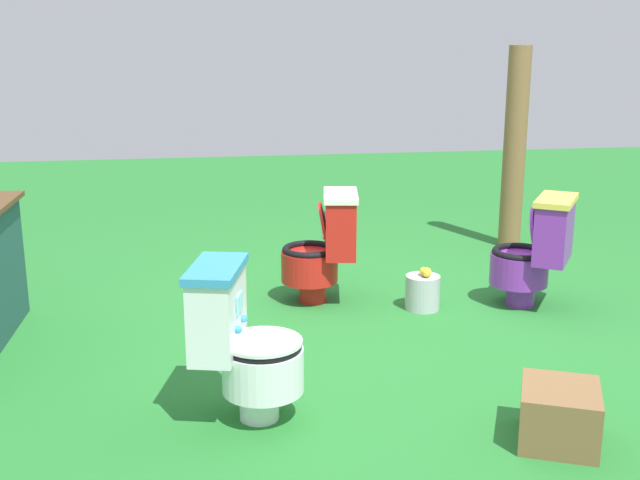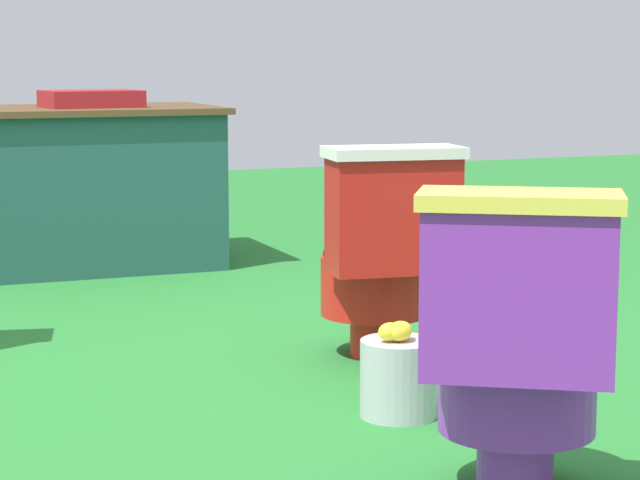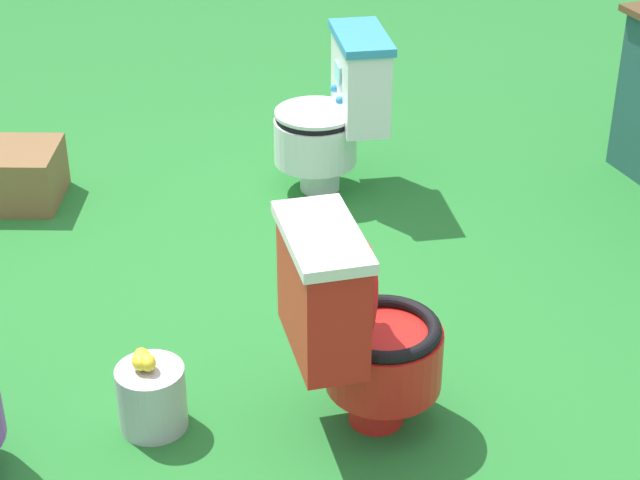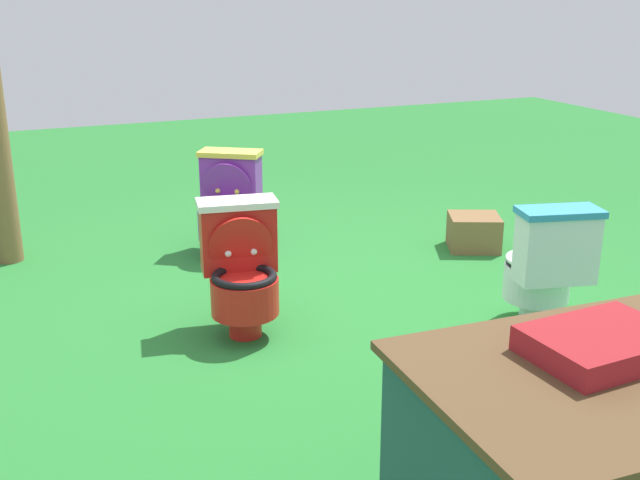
% 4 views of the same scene
% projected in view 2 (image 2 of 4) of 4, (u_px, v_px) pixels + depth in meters
% --- Properties ---
extents(ground, '(14.00, 14.00, 0.00)m').
position_uv_depth(ground, '(241.00, 392.00, 3.79)').
color(ground, '#26752D').
extents(toilet_red, '(0.48, 0.55, 0.73)m').
position_uv_depth(toilet_red, '(383.00, 251.00, 4.12)').
color(toilet_red, red).
rests_on(toilet_red, ground).
extents(toilet_purple, '(0.61, 0.63, 0.73)m').
position_uv_depth(toilet_purple, '(517.00, 342.00, 2.81)').
color(toilet_purple, purple).
rests_on(toilet_purple, ground).
extents(vendor_table, '(1.49, 0.91, 0.85)m').
position_uv_depth(vendor_table, '(64.00, 186.00, 5.97)').
color(vendor_table, '#23514C').
rests_on(vendor_table, ground).
extents(lemon_bucket, '(0.22, 0.22, 0.28)m').
position_uv_depth(lemon_bucket, '(399.00, 376.00, 3.51)').
color(lemon_bucket, '#B7B7BF').
rests_on(lemon_bucket, ground).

